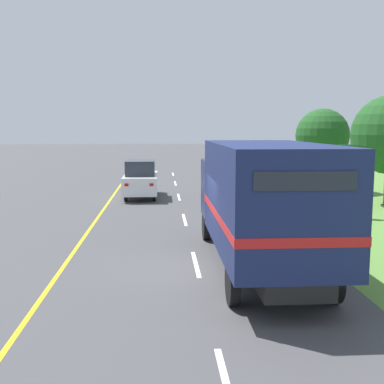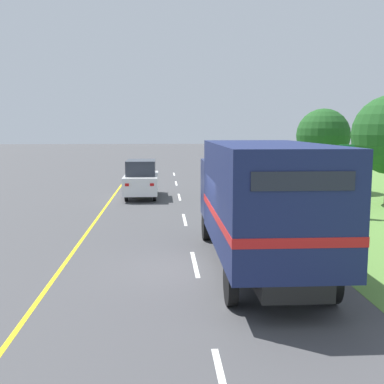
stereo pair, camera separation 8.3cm
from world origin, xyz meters
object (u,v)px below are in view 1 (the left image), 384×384
object	(u,v)px
horse_trailer_truck	(261,199)
highway_sign	(331,171)
lead_car_white	(141,179)
roadside_tree_mid	(322,136)

from	to	relation	value
horse_trailer_truck	highway_sign	size ratio (longest dim) A/B	2.66
lead_car_white	roadside_tree_mid	xyz separation A→B (m)	(10.80, 2.05, 2.31)
horse_trailer_truck	roadside_tree_mid	size ratio (longest dim) A/B	1.67
horse_trailer_truck	roadside_tree_mid	xyz separation A→B (m)	(7.03, 15.97, 1.40)
lead_car_white	highway_sign	size ratio (longest dim) A/B	1.43
horse_trailer_truck	highway_sign	bearing A→B (deg)	58.73
horse_trailer_truck	lead_car_white	bearing A→B (deg)	105.18
highway_sign	roadside_tree_mid	world-z (taller)	roadside_tree_mid
roadside_tree_mid	highway_sign	bearing A→B (deg)	-106.24
lead_car_white	roadside_tree_mid	world-z (taller)	roadside_tree_mid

